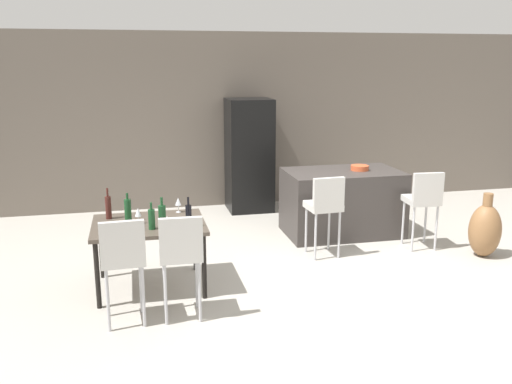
{
  "coord_description": "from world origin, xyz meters",
  "views": [
    {
      "loc": [
        -2.31,
        -6.03,
        2.44
      ],
      "look_at": [
        -0.85,
        0.38,
        0.85
      ],
      "focal_mm": 38.33,
      "sensor_mm": 36.0,
      "label": 1
    }
  ],
  "objects_px": {
    "kitchen_island": "(342,202)",
    "wine_glass_inner": "(178,202)",
    "dining_table": "(149,229)",
    "fruit_bowl": "(360,168)",
    "bar_chair_left": "(325,204)",
    "wine_glass_middle": "(167,221)",
    "wine_bottle_near": "(128,210)",
    "wine_bottle_right": "(189,216)",
    "wine_bottle_corner": "(108,207)",
    "dining_chair_near": "(123,255)",
    "wine_bottle_left": "(152,219)",
    "bar_chair_middle": "(424,198)",
    "wine_glass_end": "(138,213)",
    "dining_chair_far": "(181,250)",
    "wine_bottle_far": "(162,216)",
    "floor_vase": "(485,230)",
    "refrigerator": "(249,155)"
  },
  "relations": [
    {
      "from": "bar_chair_left",
      "to": "wine_glass_middle",
      "type": "xyz_separation_m",
      "value": [
        -2.01,
        -0.88,
        0.17
      ]
    },
    {
      "from": "dining_table",
      "to": "wine_bottle_far",
      "type": "height_order",
      "value": "wine_bottle_far"
    },
    {
      "from": "dining_table",
      "to": "fruit_bowl",
      "type": "distance_m",
      "value": 3.31
    },
    {
      "from": "wine_glass_end",
      "to": "refrigerator",
      "type": "bearing_deg",
      "value": 58.01
    },
    {
      "from": "bar_chair_left",
      "to": "wine_bottle_near",
      "type": "relative_size",
      "value": 3.36
    },
    {
      "from": "dining_table",
      "to": "floor_vase",
      "type": "xyz_separation_m",
      "value": [
        4.18,
        0.07,
        -0.32
      ]
    },
    {
      "from": "bar_chair_middle",
      "to": "wine_bottle_near",
      "type": "bearing_deg",
      "value": -174.14
    },
    {
      "from": "wine_bottle_far",
      "to": "wine_glass_inner",
      "type": "relative_size",
      "value": 1.83
    },
    {
      "from": "dining_chair_far",
      "to": "kitchen_island",
      "type": "bearing_deg",
      "value": 41.4
    },
    {
      "from": "kitchen_island",
      "to": "wine_bottle_corner",
      "type": "distance_m",
      "value": 3.39
    },
    {
      "from": "bar_chair_middle",
      "to": "wine_bottle_near",
      "type": "xyz_separation_m",
      "value": [
        -3.75,
        -0.38,
        0.17
      ]
    },
    {
      "from": "bar_chair_middle",
      "to": "wine_glass_middle",
      "type": "bearing_deg",
      "value": -165.36
    },
    {
      "from": "bar_chair_left",
      "to": "fruit_bowl",
      "type": "distance_m",
      "value": 1.21
    },
    {
      "from": "wine_glass_inner",
      "to": "floor_vase",
      "type": "relative_size",
      "value": 0.21
    },
    {
      "from": "kitchen_island",
      "to": "wine_glass_inner",
      "type": "relative_size",
      "value": 9.29
    },
    {
      "from": "bar_chair_middle",
      "to": "wine_glass_middle",
      "type": "height_order",
      "value": "bar_chair_middle"
    },
    {
      "from": "kitchen_island",
      "to": "wine_glass_inner",
      "type": "bearing_deg",
      "value": -157.36
    },
    {
      "from": "wine_bottle_far",
      "to": "wine_bottle_left",
      "type": "relative_size",
      "value": 1.12
    },
    {
      "from": "wine_bottle_right",
      "to": "wine_glass_middle",
      "type": "relative_size",
      "value": 1.87
    },
    {
      "from": "bar_chair_left",
      "to": "refrigerator",
      "type": "xyz_separation_m",
      "value": [
        -0.45,
        2.44,
        0.22
      ]
    },
    {
      "from": "bar_chair_middle",
      "to": "dining_chair_near",
      "type": "height_order",
      "value": "same"
    },
    {
      "from": "dining_chair_far",
      "to": "fruit_bowl",
      "type": "xyz_separation_m",
      "value": [
        2.74,
        2.19,
        0.26
      ]
    },
    {
      "from": "dining_chair_far",
      "to": "wine_bottle_left",
      "type": "distance_m",
      "value": 0.66
    },
    {
      "from": "refrigerator",
      "to": "fruit_bowl",
      "type": "relative_size",
      "value": 7.28
    },
    {
      "from": "dining_chair_far",
      "to": "wine_bottle_right",
      "type": "relative_size",
      "value": 3.23
    },
    {
      "from": "kitchen_island",
      "to": "wine_bottle_corner",
      "type": "xyz_separation_m",
      "value": [
        -3.18,
        -1.1,
        0.41
      ]
    },
    {
      "from": "dining_chair_near",
      "to": "wine_glass_end",
      "type": "xyz_separation_m",
      "value": [
        0.16,
        0.83,
        0.17
      ]
    },
    {
      "from": "bar_chair_left",
      "to": "floor_vase",
      "type": "height_order",
      "value": "bar_chair_left"
    },
    {
      "from": "wine_bottle_near",
      "to": "wine_bottle_right",
      "type": "relative_size",
      "value": 0.96
    },
    {
      "from": "dining_table",
      "to": "wine_bottle_corner",
      "type": "xyz_separation_m",
      "value": [
        -0.42,
        0.26,
        0.2
      ]
    },
    {
      "from": "wine_bottle_right",
      "to": "wine_bottle_left",
      "type": "bearing_deg",
      "value": 177.44
    },
    {
      "from": "kitchen_island",
      "to": "dining_chair_near",
      "type": "height_order",
      "value": "dining_chair_near"
    },
    {
      "from": "dining_chair_near",
      "to": "wine_glass_middle",
      "type": "bearing_deg",
      "value": 45.99
    },
    {
      "from": "kitchen_island",
      "to": "bar_chair_middle",
      "type": "height_order",
      "value": "bar_chair_middle"
    },
    {
      "from": "wine_bottle_right",
      "to": "floor_vase",
      "type": "xyz_separation_m",
      "value": [
        3.77,
        0.32,
        -0.52
      ]
    },
    {
      "from": "dining_chair_near",
      "to": "wine_glass_inner",
      "type": "bearing_deg",
      "value": 62.7
    },
    {
      "from": "wine_bottle_left",
      "to": "wine_glass_middle",
      "type": "xyz_separation_m",
      "value": [
        0.15,
        -0.14,
        0.01
      ]
    },
    {
      "from": "kitchen_island",
      "to": "bar_chair_middle",
      "type": "bearing_deg",
      "value": -47.81
    },
    {
      "from": "wine_glass_end",
      "to": "wine_bottle_left",
      "type": "bearing_deg",
      "value": -59.76
    },
    {
      "from": "kitchen_island",
      "to": "bar_chair_left",
      "type": "distance_m",
      "value": 1.06
    },
    {
      "from": "bar_chair_left",
      "to": "dining_table",
      "type": "distance_m",
      "value": 2.24
    },
    {
      "from": "fruit_bowl",
      "to": "kitchen_island",
      "type": "bearing_deg",
      "value": 179.07
    },
    {
      "from": "dining_chair_far",
      "to": "wine_bottle_near",
      "type": "height_order",
      "value": "wine_bottle_near"
    },
    {
      "from": "dining_table",
      "to": "wine_bottle_left",
      "type": "xyz_separation_m",
      "value": [
        0.03,
        -0.23,
        0.18
      ]
    },
    {
      "from": "wine_bottle_near",
      "to": "fruit_bowl",
      "type": "xyz_separation_m",
      "value": [
        3.21,
        1.24,
        0.09
      ]
    },
    {
      "from": "bar_chair_left",
      "to": "dining_chair_far",
      "type": "bearing_deg",
      "value": -145.16
    },
    {
      "from": "wine_bottle_corner",
      "to": "refrigerator",
      "type": "distance_m",
      "value": 3.44
    },
    {
      "from": "bar_chair_left",
      "to": "wine_bottle_left",
      "type": "height_order",
      "value": "bar_chair_left"
    },
    {
      "from": "wine_glass_inner",
      "to": "bar_chair_middle",
      "type": "bearing_deg",
      "value": 2.57
    },
    {
      "from": "dining_table",
      "to": "wine_bottle_near",
      "type": "xyz_separation_m",
      "value": [
        -0.21,
        0.12,
        0.2
      ]
    }
  ]
}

